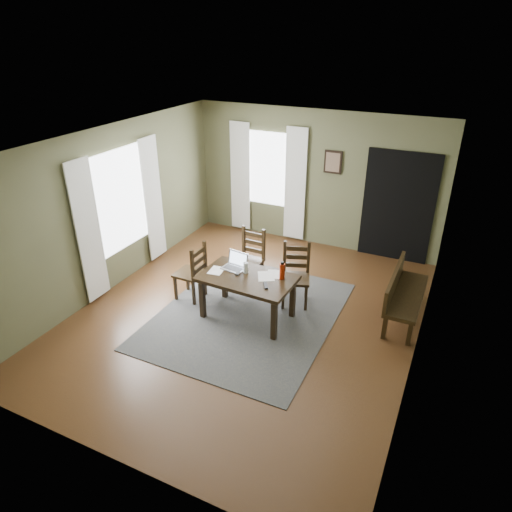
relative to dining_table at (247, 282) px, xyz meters
The scene contains 24 objects.
ground 0.63m from the dining_table, 113.86° to the left, with size 5.00×6.00×0.01m.
room_shell 1.18m from the dining_table, 113.86° to the left, with size 5.02×6.02×2.71m.
rug 0.62m from the dining_table, 113.86° to the left, with size 2.60×3.20×0.01m.
dining_table is the anchor object (origin of this frame).
chair_end 1.07m from the dining_table, behind, with size 0.44×0.44×0.99m.
chair_back_left 1.00m from the dining_table, 114.10° to the left, with size 0.46×0.46×1.02m.
chair_back_right 0.89m from the dining_table, 54.65° to the left, with size 0.57×0.57×1.02m.
bench 2.34m from the dining_table, 24.49° to the left, with size 0.46×1.44×0.81m.
laptop 0.37m from the dining_table, 148.09° to the left, with size 0.39×0.33×0.24m.
computer_mouse 0.19m from the dining_table, behind, with size 0.05×0.09×0.03m, color #3F3F42.
tv_remote 0.39m from the dining_table, 19.59° to the right, with size 0.05×0.19×0.02m, color black.
drinking_glass 0.22m from the dining_table, 126.80° to the left, with size 0.08×0.08×0.17m, color silver.
water_bottle 0.56m from the dining_table, 18.76° to the left, with size 0.08×0.08×0.28m.
paper_a 0.52m from the dining_table, behind, with size 0.21×0.27×0.00m, color white.
paper_c 0.30m from the dining_table, 28.11° to the left, with size 0.24×0.31×0.00m, color white.
paper_d 0.41m from the dining_table, 36.27° to the left, with size 0.21×0.27×0.00m, color white.
window_left 2.63m from the dining_table, behind, with size 0.01×1.30×1.70m.
window_back 3.29m from the dining_table, 108.69° to the left, with size 1.00×0.01×1.50m.
curtain_left_near 2.59m from the dining_table, 166.83° to the right, with size 0.03×0.48×2.30m.
curtain_left_far 2.74m from the dining_table, 156.60° to the left, with size 0.03×0.48×2.30m.
curtain_back_left 3.45m from the dining_table, 118.78° to the left, with size 0.44×0.03×2.30m.
curtain_back_right 3.07m from the dining_table, 97.63° to the left, with size 0.44×0.03×2.30m.
framed_picture 3.23m from the dining_table, 83.74° to the left, with size 0.34×0.03×0.44m.
doorway_back 3.45m from the dining_table, 61.59° to the left, with size 1.30×0.03×2.10m.
Camera 1 is at (2.68, -5.34, 4.07)m, focal length 32.00 mm.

